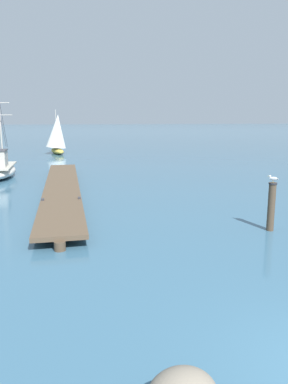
{
  "coord_description": "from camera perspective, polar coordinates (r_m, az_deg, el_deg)",
  "views": [
    {
      "loc": [
        -4.41,
        -4.35,
        4.09
      ],
      "look_at": [
        -2.18,
        8.71,
        1.4
      ],
      "focal_mm": 34.92,
      "sensor_mm": 36.0,
      "label": 1
    }
  ],
  "objects": [
    {
      "name": "fishing_boat_1",
      "position": [
        27.2,
        -21.13,
        3.43
      ],
      "size": [
        2.08,
        6.67,
        6.56
      ],
      "color": "silver",
      "rests_on": "ground"
    },
    {
      "name": "distant_sailboat",
      "position": [
        42.81,
        -13.15,
        8.62
      ],
      "size": [
        2.99,
        4.46,
        4.84
      ],
      "color": "gold",
      "rests_on": "ground"
    },
    {
      "name": "floating_dock",
      "position": [
        20.56,
        -12.42,
        0.75
      ],
      "size": [
        2.42,
        18.19,
        0.53
      ],
      "color": "brown",
      "rests_on": "ground"
    },
    {
      "name": "mooring_piling",
      "position": [
        14.23,
        18.87,
        -2.0
      ],
      "size": [
        0.3,
        0.3,
        1.78
      ],
      "color": "#4C3D2D",
      "rests_on": "ground"
    },
    {
      "name": "perched_seagull",
      "position": [
        14.04,
        19.16,
        1.97
      ],
      "size": [
        0.35,
        0.26,
        0.27
      ],
      "color": "gold",
      "rests_on": "mooring_piling"
    }
  ]
}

